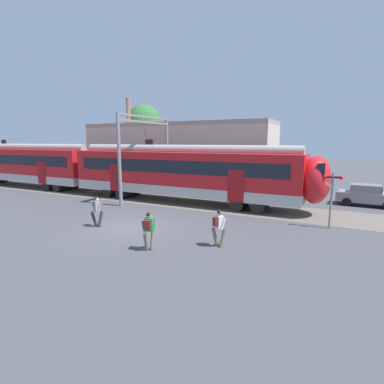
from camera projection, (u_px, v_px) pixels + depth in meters
name	position (u px, v px, depth m)	size (l,w,h in m)	color
ground_plane	(131.00, 227.00, 16.18)	(160.00, 160.00, 0.00)	#424247
track_bed	(77.00, 191.00, 27.85)	(80.00, 4.40, 0.01)	#605951
commuter_train	(95.00, 168.00, 26.37)	(38.05, 3.07, 4.73)	#B7B2AD
pedestrian_grey	(97.00, 209.00, 16.11)	(0.65, 0.56, 1.67)	#28282D
pedestrian_green	(149.00, 228.00, 12.60)	(0.54, 0.69, 1.67)	#6B6051
pedestrian_white	(219.00, 225.00, 13.04)	(0.67, 0.52, 1.67)	#6B6051
parked_car_grey	(367.00, 195.00, 21.39)	(4.09, 1.94, 1.54)	gray
catenary_gantry	(146.00, 145.00, 23.60)	(0.24, 6.64, 6.53)	gray
crossing_signal	(332.00, 191.00, 15.63)	(0.96, 0.21, 3.00)	gray
background_building	(176.00, 155.00, 30.84)	(19.80, 5.00, 9.20)	beige
street_tree_left	(144.00, 123.00, 34.33)	(4.02, 4.02, 8.71)	brown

